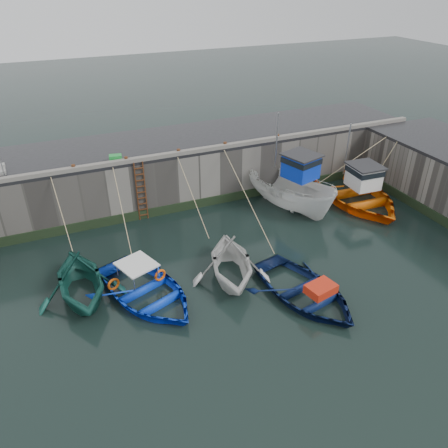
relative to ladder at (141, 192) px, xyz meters
name	(u,v)px	position (x,y,z in m)	size (l,w,h in m)	color
ground	(266,333)	(2.00, -9.91, -1.59)	(120.00, 120.00, 0.00)	black
quay_back	(165,169)	(2.00, 2.59, -0.09)	(30.00, 5.00, 3.00)	slate
road_back	(163,142)	(2.00, 2.59, 1.49)	(30.00, 5.00, 0.16)	black
kerb_back	(175,154)	(2.00, 0.24, 1.67)	(30.00, 0.30, 0.20)	slate
algae_back	(180,207)	(2.00, 0.05, -1.34)	(30.00, 0.08, 0.50)	black
ladder	(141,192)	(0.00, 0.00, 0.00)	(0.51, 0.08, 3.20)	#3F1E0F
boat_near_white	(83,296)	(-3.83, -5.18, -1.59)	(3.75, 4.35, 2.29)	#164F45
boat_near_white_rope	(72,247)	(-3.83, -1.30, -1.59)	(0.04, 3.80, 3.10)	tan
boat_near_blue	(147,297)	(-1.47, -6.27, -1.59)	(3.73, 5.23, 1.08)	blue
boat_near_blue_rope	(124,242)	(-1.47, -1.84, -1.59)	(0.04, 4.65, 3.10)	tan
boat_near_blacktrim	(231,277)	(2.17, -6.38, -1.59)	(3.65, 4.23, 2.23)	silver
boat_near_blacktrim_rope	(195,228)	(2.17, -1.90, -1.59)	(0.04, 4.74, 3.10)	tan
boat_near_navy	(304,296)	(4.37, -8.71, -1.59)	(3.59, 5.03, 1.04)	#0B1A46
boat_near_navy_rope	(244,230)	(4.37, -3.06, -1.59)	(0.04, 6.81, 3.10)	tan
boat_far_white	(291,191)	(7.72, -1.87, -0.59)	(3.93, 6.44, 5.33)	silver
boat_far_orange	(354,193)	(11.50, -2.59, -1.13)	(5.33, 7.21, 4.44)	orange
fish_crate	(116,158)	(-0.96, 0.63, 1.74)	(0.60, 0.40, 0.34)	#1A8F32
bollard_a	(74,168)	(-3.00, 0.34, 1.71)	(0.18, 0.18, 0.28)	#3F1E0F
bollard_b	(126,160)	(-0.50, 0.34, 1.71)	(0.18, 0.18, 0.28)	#3F1E0F
bollard_c	(179,152)	(2.20, 0.34, 1.71)	(0.18, 0.18, 0.28)	#3F1E0F
bollard_d	(225,145)	(4.80, 0.34, 1.71)	(0.18, 0.18, 0.28)	#3F1E0F
bollard_e	(278,137)	(8.00, 0.34, 1.71)	(0.18, 0.18, 0.28)	#3F1E0F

